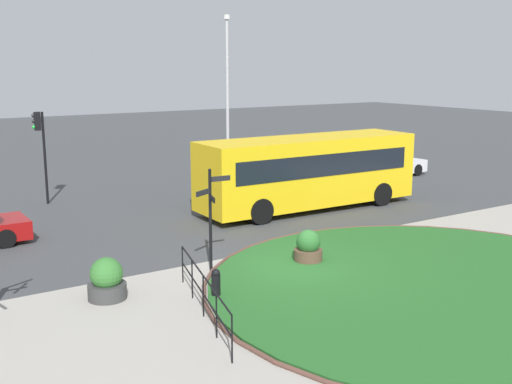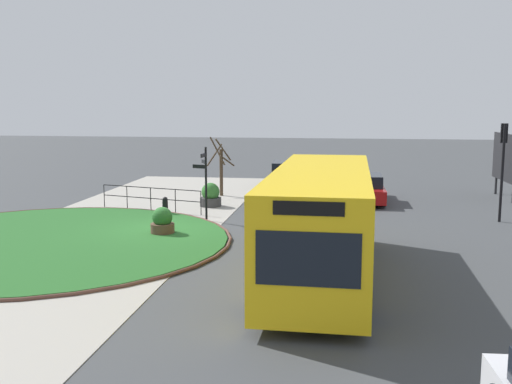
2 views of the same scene
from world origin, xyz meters
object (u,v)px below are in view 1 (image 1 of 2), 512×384
bollard_foreground (216,283)px  traffic_light_near (40,137)px  signpost_directional (211,212)px  planter_kerbside (107,281)px  planter_near_signpost (308,248)px  car_trailing (390,165)px  bus_yellow (308,171)px  lamppost_tall (227,94)px

bollard_foreground → traffic_light_near: traffic_light_near is taller
signpost_directional → bollard_foreground: size_ratio=3.79×
planter_kerbside → signpost_directional: bearing=8.9°
planter_near_signpost → car_trailing: bearing=36.7°
bus_yellow → planter_near_signpost: bus_yellow is taller
lamppost_tall → planter_kerbside: 17.74m
bus_yellow → planter_kerbside: 12.08m
bus_yellow → planter_kerbside: bearing=-151.8°
planter_near_signpost → planter_kerbside: planter_kerbside is taller
traffic_light_near → planter_near_signpost: 13.83m
planter_near_signpost → signpost_directional: bearing=161.6°
signpost_directional → traffic_light_near: 12.07m
car_trailing → traffic_light_near: traffic_light_near is taller
traffic_light_near → bollard_foreground: bearing=101.8°
signpost_directional → planter_kerbside: size_ratio=2.72×
bollard_foreground → planter_near_signpost: bearing=15.4°
planter_kerbside → traffic_light_near: bearing=82.3°
traffic_light_near → car_trailing: bearing=178.7°
lamppost_tall → planter_kerbside: (-11.30, -13.08, -3.98)m
bus_yellow → car_trailing: size_ratio=2.31×
bus_yellow → traffic_light_near: size_ratio=2.41×
car_trailing → planter_kerbside: size_ratio=3.70×
bus_yellow → lamppost_tall: lamppost_tall is taller
signpost_directional → car_trailing: bearing=29.0°
bus_yellow → planter_near_signpost: (-4.50, -5.91, -1.15)m
car_trailing → traffic_light_near: bearing=166.3°
lamppost_tall → planter_kerbside: lamppost_tall is taller
car_trailing → traffic_light_near: (-17.52, 3.14, 2.29)m
traffic_light_near → lamppost_tall: (9.62, 0.65, 1.57)m
car_trailing → bollard_foreground: bearing=-150.9°
car_trailing → signpost_directional: bearing=-154.5°
signpost_directional → bollard_foreground: 2.61m
lamppost_tall → planter_near_signpost: size_ratio=7.97×
traffic_light_near → planter_kerbside: size_ratio=3.55×
lamppost_tall → planter_near_signpost: 14.98m
bus_yellow → planter_kerbside: size_ratio=8.56×
bus_yellow → planter_near_signpost: 7.52m
signpost_directional → traffic_light_near: traffic_light_near is taller
signpost_directional → planter_near_signpost: 3.26m
signpost_directional → bollard_foreground: bearing=-116.0°
bollard_foreground → car_trailing: size_ratio=0.19×
planter_near_signpost → bollard_foreground: bearing=-164.6°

